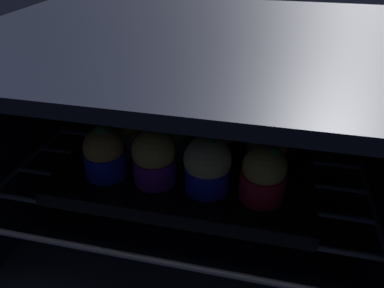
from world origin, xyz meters
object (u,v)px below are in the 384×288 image
(muffin_row0_col1, at_px, (154,157))
(muffin_row1_col1, at_px, (170,132))
(muffin_row2_col0, at_px, (142,108))
(muffin_row2_col3, at_px, (267,121))
(muffin_row1_col0, at_px, (126,129))
(muffin_row2_col2, at_px, (223,118))
(muffin_row0_col3, at_px, (264,174))
(muffin_row1_col2, at_px, (213,139))
(muffin_row1_col3, at_px, (267,146))
(muffin_row0_col0, at_px, (105,153))
(muffin_row2_col1, at_px, (181,111))
(muffin_row0_col2, at_px, (207,165))
(baking_tray, at_px, (192,159))

(muffin_row0_col1, relative_size, muffin_row1_col1, 0.99)
(muffin_row2_col0, bearing_deg, muffin_row0_col1, -64.14)
(muffin_row2_col0, xyz_separation_m, muffin_row2_col3, (0.22, 0.00, -0.00))
(muffin_row1_col0, distance_m, muffin_row2_col2, 0.17)
(muffin_row2_col0, bearing_deg, muffin_row0_col3, -33.64)
(muffin_row0_col1, relative_size, muffin_row1_col2, 1.04)
(muffin_row0_col1, xyz_separation_m, muffin_row1_col0, (-0.07, 0.07, -0.00))
(muffin_row1_col3, distance_m, muffin_row2_col0, 0.24)
(muffin_row0_col3, distance_m, muffin_row1_col1, 0.17)
(muffin_row0_col0, distance_m, muffin_row0_col1, 0.08)
(muffin_row1_col0, distance_m, muffin_row2_col1, 0.11)
(muffin_row0_col3, xyz_separation_m, muffin_row2_col1, (-0.15, 0.15, 0.00))
(muffin_row1_col0, bearing_deg, muffin_row1_col1, 5.24)
(muffin_row0_col0, xyz_separation_m, muffin_row2_col0, (0.01, 0.15, 0.00))
(muffin_row1_col2, bearing_deg, muffin_row0_col0, -153.65)
(muffin_row0_col0, distance_m, muffin_row1_col2, 0.16)
(muffin_row0_col3, bearing_deg, muffin_row1_col3, 89.92)
(muffin_row2_col1, bearing_deg, muffin_row2_col2, 0.35)
(muffin_row1_col1, bearing_deg, muffin_row1_col0, -174.76)
(muffin_row0_col1, height_order, muffin_row0_col2, same)
(baking_tray, bearing_deg, muffin_row2_col2, 63.16)
(muffin_row1_col0, distance_m, muffin_row2_col3, 0.23)
(baking_tray, relative_size, muffin_row1_col0, 4.58)
(muffin_row0_col2, height_order, muffin_row2_col0, muffin_row0_col2)
(muffin_row0_col2, distance_m, muffin_row1_col3, 0.11)
(muffin_row0_col0, relative_size, muffin_row0_col1, 0.97)
(muffin_row0_col0, distance_m, muffin_row2_col0, 0.15)
(muffin_row1_col2, distance_m, muffin_row2_col3, 0.11)
(muffin_row0_col0, bearing_deg, muffin_row0_col2, -0.24)
(muffin_row1_col0, bearing_deg, muffin_row2_col3, 19.65)
(muffin_row1_col2, distance_m, muffin_row2_col0, 0.16)
(muffin_row0_col2, height_order, muffin_row1_col0, muffin_row0_col2)
(muffin_row0_col2, bearing_deg, muffin_row0_col1, 178.37)
(muffin_row1_col0, relative_size, muffin_row2_col1, 0.91)
(muffin_row0_col2, bearing_deg, baking_tray, 117.54)
(muffin_row0_col0, bearing_deg, muffin_row1_col1, 45.05)
(muffin_row1_col1, height_order, muffin_row2_col3, muffin_row1_col1)
(muffin_row0_col0, xyz_separation_m, muffin_row2_col1, (0.08, 0.15, 0.00))
(muffin_row0_col2, distance_m, muffin_row2_col2, 0.15)
(muffin_row0_col3, bearing_deg, muffin_row0_col0, 179.53)
(muffin_row1_col1, bearing_deg, muffin_row2_col2, 43.48)
(muffin_row1_col3, xyz_separation_m, muffin_row2_col2, (-0.08, 0.08, -0.00))
(baking_tray, bearing_deg, muffin_row0_col3, -33.12)
(muffin_row0_col0, relative_size, muffin_row2_col3, 1.01)
(baking_tray, relative_size, muffin_row0_col3, 4.54)
(muffin_row1_col0, height_order, muffin_row2_col2, muffin_row1_col0)
(muffin_row2_col0, bearing_deg, baking_tray, -34.17)
(muffin_row0_col3, xyz_separation_m, muffin_row1_col0, (-0.22, 0.07, 0.00))
(muffin_row1_col1, xyz_separation_m, muffin_row2_col0, (-0.07, 0.07, 0.00))
(baking_tray, height_order, muffin_row1_col1, muffin_row1_col1)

